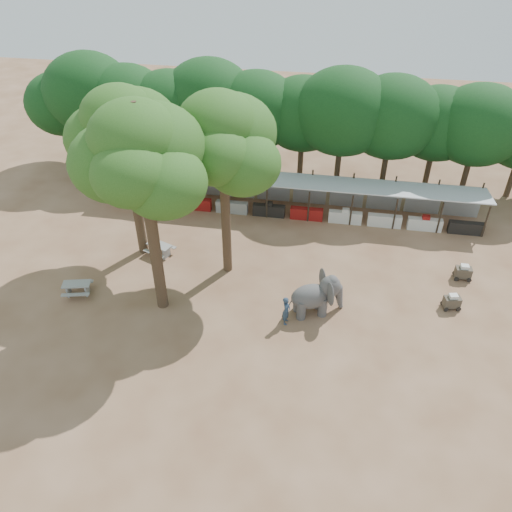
% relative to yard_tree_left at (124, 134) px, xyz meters
% --- Properties ---
extents(ground, '(100.00, 100.00, 0.00)m').
position_rel_yard_tree_left_xyz_m(ground, '(9.13, -7.19, -8.20)').
color(ground, brown).
rests_on(ground, ground).
extents(vendor_stalls, '(28.00, 2.99, 2.80)m').
position_rel_yard_tree_left_xyz_m(vendor_stalls, '(9.13, 6.65, -7.02)').
color(vendor_stalls, '#A9ADB1').
rests_on(vendor_stalls, ground).
extents(yard_tree_left, '(7.10, 6.90, 11.02)m').
position_rel_yard_tree_left_xyz_m(yard_tree_left, '(0.00, 0.00, 0.00)').
color(yard_tree_left, '#332316').
rests_on(yard_tree_left, ground).
extents(yard_tree_center, '(7.10, 6.90, 12.04)m').
position_rel_yard_tree_left_xyz_m(yard_tree_center, '(3.00, -5.00, 1.01)').
color(yard_tree_center, '#332316').
rests_on(yard_tree_center, ground).
extents(yard_tree_back, '(7.10, 6.90, 11.36)m').
position_rel_yard_tree_left_xyz_m(yard_tree_back, '(6.00, -1.00, 0.34)').
color(yard_tree_back, '#332316').
rests_on(yard_tree_back, ground).
extents(backdrop_trees, '(46.46, 5.95, 8.33)m').
position_rel_yard_tree_left_xyz_m(backdrop_trees, '(9.13, 11.81, -2.69)').
color(backdrop_trees, '#332316').
rests_on(backdrop_trees, ground).
extents(elephant, '(3.28, 2.54, 2.45)m').
position_rel_yard_tree_left_xyz_m(elephant, '(11.98, -4.23, -6.98)').
color(elephant, '#403E3E').
rests_on(elephant, ground).
extents(handler, '(0.46, 0.66, 1.79)m').
position_rel_yard_tree_left_xyz_m(handler, '(10.38, -5.43, -7.30)').
color(handler, '#26384C').
rests_on(handler, ground).
extents(picnic_table_near, '(1.93, 1.81, 0.81)m').
position_rel_yard_tree_left_xyz_m(picnic_table_near, '(-2.16, -5.11, -7.67)').
color(picnic_table_near, gray).
rests_on(picnic_table_near, ground).
extents(picnic_table_far, '(2.09, 2.00, 0.82)m').
position_rel_yard_tree_left_xyz_m(picnic_table_far, '(1.38, -0.41, -7.66)').
color(picnic_table_far, gray).
rests_on(picnic_table_far, ground).
extents(cart_front, '(1.12, 0.86, 0.99)m').
position_rel_yard_tree_left_xyz_m(cart_front, '(19.65, -2.60, -7.71)').
color(cart_front, '#372F26').
rests_on(cart_front, ground).
extents(cart_back, '(1.06, 0.71, 1.03)m').
position_rel_yard_tree_left_xyz_m(cart_back, '(20.72, 0.36, -7.69)').
color(cart_back, '#372F26').
rests_on(cart_back, ground).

